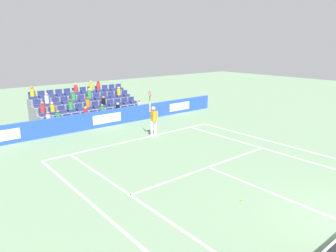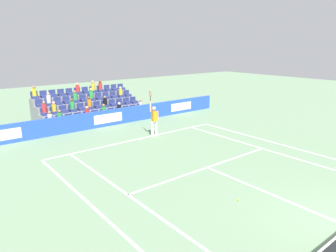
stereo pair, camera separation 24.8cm
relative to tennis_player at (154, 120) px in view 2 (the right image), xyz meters
name	(u,v)px [view 2 (the right image)]	position (x,y,z in m)	size (l,w,h in m)	color
line_baseline	(139,139)	(1.07, -0.02, -0.99)	(10.97, 0.10, 0.01)	white
line_service	(207,167)	(1.07, 5.47, -0.99)	(8.23, 0.10, 0.01)	white
line_centre_service	(270,194)	(1.07, 8.67, -0.99)	(0.10, 6.40, 0.01)	white
line_singles_sideline_left	(134,200)	(5.19, 5.93, -0.99)	(0.10, 11.89, 0.01)	white
line_singles_sideline_right	(270,151)	(-3.04, 5.93, -0.99)	(0.10, 11.89, 0.01)	white
line_doubles_sideline_left	(99,212)	(6.56, 5.93, -0.99)	(0.10, 11.89, 0.01)	white
line_doubles_sideline_right	(284,145)	(-4.41, 5.93, -0.99)	(0.10, 11.89, 0.01)	white
line_centre_mark	(140,139)	(1.07, 0.08, -0.99)	(0.10, 0.20, 0.01)	white
sponsor_barrier	(108,118)	(1.07, -3.81, -0.45)	(19.34, 0.22, 1.09)	blue
tennis_player	(154,120)	(0.00, 0.00, 0.00)	(0.51, 0.40, 2.85)	white
stadium_stand	(89,109)	(1.09, -6.74, -0.30)	(7.44, 3.80, 2.63)	gray
loose_tennis_ball	(239,200)	(2.39, 8.28, -0.96)	(0.07, 0.07, 0.07)	#D1E533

